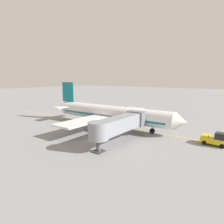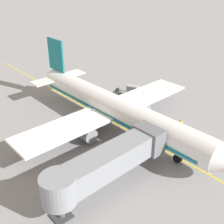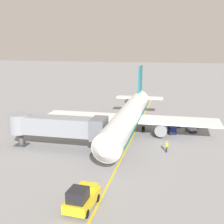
{
  "view_description": "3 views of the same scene",
  "coord_description": "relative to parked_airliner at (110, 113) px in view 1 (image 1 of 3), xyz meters",
  "views": [
    {
      "loc": [
        39.54,
        29.85,
        11.82
      ],
      "look_at": [
        2.52,
        2.81,
        3.97
      ],
      "focal_mm": 31.95,
      "sensor_mm": 36.0,
      "label": 1
    },
    {
      "loc": [
        25.04,
        27.12,
        21.26
      ],
      "look_at": [
        0.95,
        0.52,
        2.42
      ],
      "focal_mm": 44.34,
      "sensor_mm": 36.0,
      "label": 2
    },
    {
      "loc": [
        -6.95,
        48.14,
        15.17
      ],
      "look_at": [
        3.61,
        1.7,
        4.0
      ],
      "focal_mm": 46.67,
      "sensor_mm": 36.0,
      "label": 3
    }
  ],
  "objects": [
    {
      "name": "baggage_tug_trailing",
      "position": [
        -7.92,
        -6.92,
        -2.47
      ],
      "size": [
        1.43,
        2.58,
        1.62
      ],
      "color": "slate",
      "rests_on": "ground"
    },
    {
      "name": "pushback_tractor",
      "position": [
        0.45,
        23.87,
        -2.09
      ],
      "size": [
        2.5,
        4.54,
        2.4
      ],
      "color": "gold",
      "rests_on": "ground"
    },
    {
      "name": "parked_airliner",
      "position": [
        0.0,
        0.0,
        0.0
      ],
      "size": [
        30.03,
        37.22,
        10.63
      ],
      "color": "white",
      "rests_on": "ground"
    },
    {
      "name": "jet_bridge",
      "position": [
        9.24,
        9.08,
        0.27
      ],
      "size": [
        15.01,
        3.5,
        4.98
      ],
      "color": "gray",
      "rests_on": "ground"
    },
    {
      "name": "ground_crew_wing_walker",
      "position": [
        -6.71,
        7.19,
        -2.23
      ],
      "size": [
        0.36,
        0.71,
        1.69
      ],
      "color": "#232328",
      "rests_on": "ground"
    },
    {
      "name": "baggage_cart_second_in_train",
      "position": [
        -10.95,
        -6.73,
        -2.24
      ],
      "size": [
        2.06,
        2.94,
        1.58
      ],
      "color": "#4C4C51",
      "rests_on": "ground"
    },
    {
      "name": "baggage_tug_lead",
      "position": [
        -7.09,
        -2.2,
        -2.47
      ],
      "size": [
        1.99,
        2.76,
        1.62
      ],
      "color": "navy",
      "rests_on": "ground"
    },
    {
      "name": "gate_lead_in_line",
      "position": [
        -0.85,
        -0.83,
        -3.18
      ],
      "size": [
        0.24,
        80.0,
        0.01
      ],
      "primitive_type": "cube",
      "color": "gold",
      "rests_on": "ground"
    },
    {
      "name": "ground_plane",
      "position": [
        -0.85,
        -0.83,
        -3.19
      ],
      "size": [
        400.0,
        400.0,
        0.0
      ],
      "primitive_type": "plane",
      "color": "gray"
    },
    {
      "name": "baggage_cart_front",
      "position": [
        -10.51,
        -3.9,
        -2.24
      ],
      "size": [
        2.06,
        2.94,
        1.58
      ],
      "color": "#4C4C51",
      "rests_on": "ground"
    }
  ]
}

